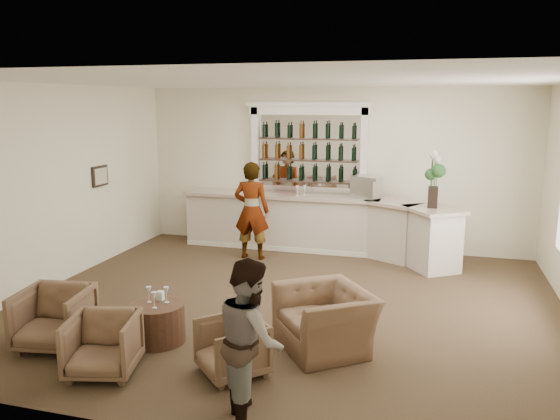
# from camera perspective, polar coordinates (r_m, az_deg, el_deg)

# --- Properties ---
(ground) EXTENTS (8.00, 8.00, 0.00)m
(ground) POSITION_cam_1_polar(r_m,az_deg,el_deg) (8.40, 0.95, -9.74)
(ground) COLOR #4F3E27
(ground) RESTS_ON ground
(room_shell) EXTENTS (8.04, 7.02, 3.32)m
(room_shell) POSITION_cam_1_polar(r_m,az_deg,el_deg) (8.52, 3.29, 6.72)
(room_shell) COLOR #EEE4C5
(room_shell) RESTS_ON ground
(bar_counter) EXTENTS (5.72, 1.80, 1.14)m
(bar_counter) POSITION_cam_1_polar(r_m,az_deg,el_deg) (11.07, 4.11, -1.49)
(bar_counter) COLOR beige
(bar_counter) RESTS_ON ground
(back_bar_alcove) EXTENTS (2.64, 0.25, 3.00)m
(back_bar_alcove) POSITION_cam_1_polar(r_m,az_deg,el_deg) (11.32, 2.97, 6.28)
(back_bar_alcove) COLOR white
(back_bar_alcove) RESTS_ON ground
(cocktail_table) EXTENTS (0.70, 0.70, 0.50)m
(cocktail_table) POSITION_cam_1_polar(r_m,az_deg,el_deg) (7.25, -12.68, -11.42)
(cocktail_table) COLOR #543124
(cocktail_table) RESTS_ON ground
(sommelier) EXTENTS (0.71, 0.48, 1.90)m
(sommelier) POSITION_cam_1_polar(r_m,az_deg,el_deg) (10.53, -2.98, -0.06)
(sommelier) COLOR gray
(sommelier) RESTS_ON ground
(guest) EXTENTS (0.91, 0.97, 1.58)m
(guest) POSITION_cam_1_polar(r_m,az_deg,el_deg) (5.34, -3.13, -13.33)
(guest) COLOR gray
(guest) RESTS_ON ground
(armchair_left) EXTENTS (0.93, 0.95, 0.76)m
(armchair_left) POSITION_cam_1_polar(r_m,az_deg,el_deg) (7.44, -22.54, -10.38)
(armchair_left) COLOR brown
(armchair_left) RESTS_ON ground
(armchair_center) EXTENTS (0.89, 0.90, 0.68)m
(armchair_center) POSITION_cam_1_polar(r_m,az_deg,el_deg) (6.58, -18.02, -13.26)
(armchair_center) COLOR brown
(armchair_center) RESTS_ON ground
(armchair_right) EXTENTS (0.97, 0.97, 0.63)m
(armchair_right) POSITION_cam_1_polar(r_m,az_deg,el_deg) (6.30, -5.06, -14.12)
(armchair_right) COLOR brown
(armchair_right) RESTS_ON ground
(armchair_far) EXTENTS (1.49, 1.52, 0.75)m
(armchair_far) POSITION_cam_1_polar(r_m,az_deg,el_deg) (6.88, 4.75, -11.31)
(armchair_far) COLOR brown
(armchair_far) RESTS_ON ground
(espresso_machine) EXTENTS (0.62, 0.58, 0.44)m
(espresso_machine) POSITION_cam_1_polar(r_m,az_deg,el_deg) (10.87, 9.03, 2.38)
(espresso_machine) COLOR #B3B4B8
(espresso_machine) RESTS_ON bar_counter
(flower_vase) EXTENTS (0.27, 0.27, 1.02)m
(flower_vase) POSITION_cam_1_polar(r_m,az_deg,el_deg) (10.09, 15.79, 3.44)
(flower_vase) COLOR black
(flower_vase) RESTS_ON bar_counter
(wine_glass_bar_left) EXTENTS (0.07, 0.07, 0.21)m
(wine_glass_bar_left) POSITION_cam_1_polar(r_m,az_deg,el_deg) (11.04, 1.81, 2.05)
(wine_glass_bar_left) COLOR white
(wine_glass_bar_left) RESTS_ON bar_counter
(wine_glass_bar_right) EXTENTS (0.07, 0.07, 0.21)m
(wine_glass_bar_right) POSITION_cam_1_polar(r_m,az_deg,el_deg) (11.09, 2.60, 2.08)
(wine_glass_bar_right) COLOR white
(wine_glass_bar_right) RESTS_ON bar_counter
(wine_glass_tbl_a) EXTENTS (0.07, 0.07, 0.21)m
(wine_glass_tbl_a) POSITION_cam_1_polar(r_m,az_deg,el_deg) (7.20, -13.54, -8.58)
(wine_glass_tbl_a) COLOR white
(wine_glass_tbl_a) RESTS_ON cocktail_table
(wine_glass_tbl_b) EXTENTS (0.07, 0.07, 0.21)m
(wine_glass_tbl_b) POSITION_cam_1_polar(r_m,az_deg,el_deg) (7.14, -11.78, -8.67)
(wine_glass_tbl_b) COLOR white
(wine_glass_tbl_b) RESTS_ON cocktail_table
(wine_glass_tbl_c) EXTENTS (0.07, 0.07, 0.21)m
(wine_glass_tbl_c) POSITION_cam_1_polar(r_m,az_deg,el_deg) (7.00, -13.02, -9.16)
(wine_glass_tbl_c) COLOR white
(wine_glass_tbl_c) RESTS_ON cocktail_table
(napkin_holder) EXTENTS (0.08, 0.08, 0.12)m
(napkin_holder) POSITION_cam_1_polar(r_m,az_deg,el_deg) (7.26, -12.40, -8.74)
(napkin_holder) COLOR white
(napkin_holder) RESTS_ON cocktail_table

